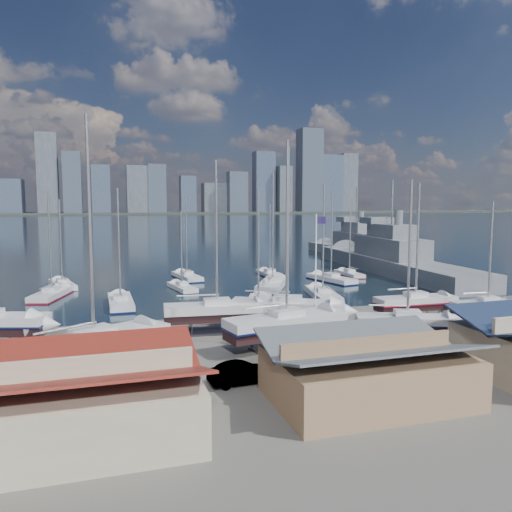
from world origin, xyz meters
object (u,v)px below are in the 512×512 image
object	(u,v)px
naval_ship_east	(390,263)
naval_ship_west	(356,250)
car_a	(106,377)
flagpole	(317,267)

from	to	relation	value
naval_ship_east	naval_ship_west	world-z (taller)	naval_ship_east
naval_ship_east	car_a	distance (m)	66.91
car_a	flagpole	xyz separation A→B (m)	(18.80, 7.63, 5.81)
naval_ship_east	flagpole	size ratio (longest dim) A/B	4.37
naval_ship_east	flagpole	xyz separation A→B (m)	(-31.15, -36.87, 4.90)
flagpole	car_a	bearing A→B (deg)	-157.91
naval_ship_east	naval_ship_west	distance (m)	26.18
naval_ship_east	car_a	bearing A→B (deg)	135.71
flagpole	naval_ship_west	bearing A→B (deg)	58.66
naval_ship_west	car_a	world-z (taller)	naval_ship_west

